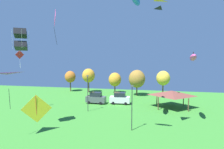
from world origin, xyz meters
TOP-DOWN VIEW (x-y plane):
  - kite_flying_1 at (-20.75, 32.66)m, footprint 0.84×1.46m
  - kite_flying_2 at (5.74, 34.51)m, footprint 1.71×1.93m
  - kite_flying_3 at (-3.45, 12.34)m, footprint 1.61×0.84m
  - kite_flying_6 at (-13.73, 24.26)m, footprint 2.22×2.27m
  - kite_flying_7 at (10.25, 31.64)m, footprint 1.64×4.41m
  - kite_flying_8 at (1.53, 29.37)m, footprint 1.57×4.56m
  - kite_flying_9 at (-14.13, 34.46)m, footprint 1.81×2.87m
  - kite_flying_10 at (-14.27, 22.12)m, footprint 2.95×3.07m
  - kite_flying_11 at (4.00, 26.84)m, footprint 2.25×2.25m
  - parked_car_leftmost at (-7.94, 40.67)m, footprint 4.55×2.09m
  - parked_car_second_from_left at (-2.52, 41.42)m, footprint 4.56×2.20m
  - park_pavilion at (8.54, 40.47)m, footprint 7.34×5.87m
  - light_post_0 at (-7.80, 34.63)m, footprint 0.36×0.20m
  - light_post_1 at (1.30, 27.13)m, footprint 0.36×0.20m
  - treeline_tree_0 at (-19.92, 53.49)m, footprint 3.31×3.31m
  - treeline_tree_1 at (-13.79, 53.04)m, footprint 3.80×3.80m
  - treeline_tree_2 at (-5.80, 53.56)m, footprint 3.73×3.73m
  - treeline_tree_3 at (0.80, 51.14)m, footprint 4.50×4.50m
  - treeline_tree_4 at (7.84, 51.87)m, footprint 3.63×3.63m

SIDE VIEW (x-z plane):
  - parked_car_second_from_left at x=-2.52m, z-range -0.03..2.56m
  - parked_car_leftmost at x=-7.94m, z-range -0.04..2.57m
  - park_pavilion at x=8.54m, z-range 1.28..4.88m
  - light_post_1 at x=1.30m, z-range 0.40..6.92m
  - light_post_0 at x=-7.80m, z-range 0.41..7.47m
  - treeline_tree_2 at x=-5.80m, z-range 0.99..7.09m
  - treeline_tree_0 at x=-19.92m, z-range 1.36..7.78m
  - treeline_tree_3 at x=0.80m, z-range 1.09..8.23m
  - treeline_tree_4 at x=7.84m, z-range 1.44..8.38m
  - treeline_tree_1 at x=-13.79m, z-range 1.50..8.74m
  - kite_flying_3 at x=-3.45m, z-range 6.25..8.04m
  - kite_flying_10 at x=-14.27m, z-range 5.41..8.97m
  - kite_flying_7 at x=10.25m, z-range 9.61..11.19m
  - kite_flying_1 at x=-20.75m, z-range 9.17..12.51m
  - kite_flying_6 at x=-13.73m, z-range 11.36..14.31m
  - kite_flying_11 at x=4.00m, z-range 16.86..17.07m
  - kite_flying_9 at x=-14.13m, z-range 14.45..21.21m
  - kite_flying_2 at x=5.74m, z-range 17.67..18.09m
  - kite_flying_8 at x=1.53m, z-range 18.05..19.50m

